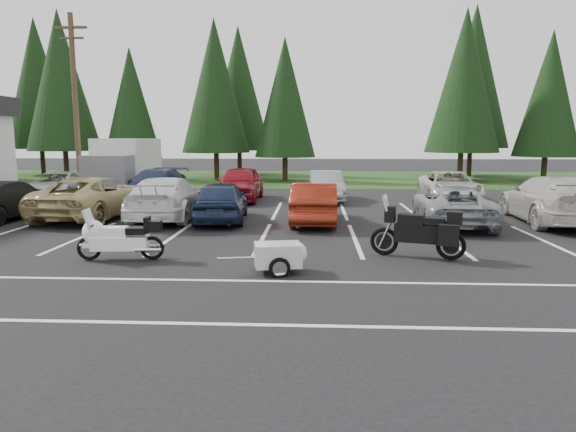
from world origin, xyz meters
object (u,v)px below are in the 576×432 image
Objects in this scene: car_near_5 at (314,203)px; adventure_motorcycle at (417,227)px; car_far_0 at (58,186)px; cargo_trailer at (278,258)px; car_near_1 at (3,200)px; touring_motorcycle at (120,234)px; utility_pole at (75,102)px; car_far_1 at (155,185)px; car_near_4 at (221,201)px; car_far_2 at (240,183)px; car_near_3 at (167,198)px; car_far_3 at (326,186)px; car_far_4 at (450,186)px; car_near_6 at (452,205)px; box_truck at (121,167)px; car_near_7 at (552,199)px.

adventure_motorcycle reaches higher than car_near_5.
car_far_0 reaches higher than cargo_trailer.
car_near_1 is at bearing 176.28° from adventure_motorcycle.
touring_motorcycle is 0.90× the size of adventure_motorcycle.
utility_pole is 2.09× the size of car_near_5.
car_far_1 reaches higher than car_near_5.
adventure_motorcycle is (14.54, -13.19, -3.92)m from utility_pole.
car_near_4 is 6.15m from car_far_2.
utility_pole reaches higher than car_near_3.
car_far_0 is at bearing 179.34° from car_far_3.
car_far_4 is (9.58, 6.33, -0.03)m from car_near_4.
adventure_motorcycle reaches higher than touring_motorcycle.
utility_pole is 1.86× the size of car_near_6.
car_near_1 is 8.71m from touring_motorcycle.
car_near_1 is at bearing -140.20° from car_far_2.
cargo_trailer is (11.33, -12.72, -0.34)m from car_far_0.
car_far_4 is at bearing -1.11° from car_far_0.
car_far_0 is at bearing -25.18° from car_near_5.
utility_pole is 13.30m from car_far_3.
car_near_3 reaches higher than car_far_4.
box_truck reaches higher than car_near_5.
box_truck is 2.43× the size of touring_motorcycle.
car_far_3 is 11.71m from adventure_motorcycle.
car_near_4 is at bearing 72.04° from touring_motorcycle.
car_far_2 is 12.14m from touring_motorcycle.
car_near_5 is at bearing 73.13° from cargo_trailer.
car_far_2 is at bearing -34.61° from car_near_6.
car_far_0 is at bearing 159.96° from adventure_motorcycle.
car_near_4 is 1.02× the size of car_far_3.
car_near_6 is 13.42m from car_far_1.
box_truck reaches higher than touring_motorcycle.
car_far_1 is 11.83m from touring_motorcycle.
car_near_4 is at bearing 154.70° from adventure_motorcycle.
touring_motorcycle is at bearing 72.21° from car_near_4.
car_far_2 is (6.51, -2.24, -0.65)m from box_truck.
car_far_3 is (-4.08, 6.64, 0.02)m from car_near_6.
utility_pole is 2.13× the size of car_far_3.
car_far_2 is at bearing -59.95° from car_near_5.
car_near_3 is at bearing -48.16° from utility_pole.
car_near_6 is (7.92, -0.39, -0.06)m from car_near_4.
car_near_3 is at bearing -107.24° from car_far_2.
car_near_3 is at bearing -65.46° from car_far_1.
car_far_2 is at bearing -138.23° from car_near_1.
car_far_3 is at bearing -7.43° from utility_pole.
car_far_3 is (4.07, 0.10, -0.11)m from car_far_2.
car_far_4 is 12.23m from adventure_motorcycle.
car_near_7 is 3.94× the size of cargo_trailer.
car_far_4 is (16.31, -2.05, -0.75)m from box_truck.
car_near_3 is at bearing 91.12° from touring_motorcycle.
adventure_motorcycle is at bearing 117.40° from car_near_5.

